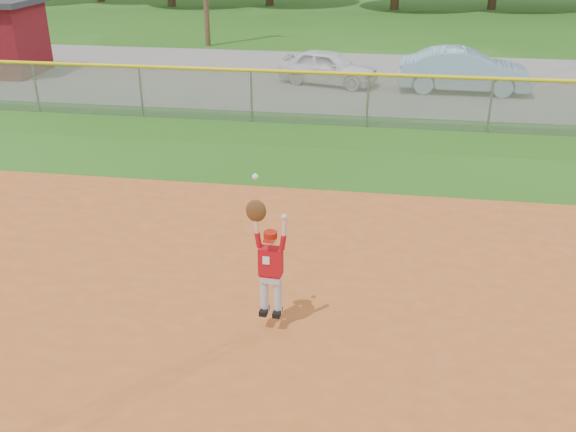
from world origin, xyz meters
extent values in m
plane|color=#225212|center=(0.00, 0.00, 0.00)|extent=(120.00, 120.00, 0.00)
cube|color=slate|center=(0.00, 16.00, 0.01)|extent=(44.00, 10.00, 0.03)
imported|color=silver|center=(-1.62, 14.98, 0.63)|extent=(3.80, 2.35, 1.21)
imported|color=#83ACC4|center=(3.02, 14.60, 0.75)|extent=(4.39, 1.60, 1.44)
cube|color=gray|center=(0.00, 10.00, 0.75)|extent=(40.00, 0.03, 1.50)
cylinder|color=yellow|center=(0.00, 10.00, 1.50)|extent=(40.00, 0.10, 0.10)
cylinder|color=gray|center=(-10.00, 10.00, 0.75)|extent=(0.06, 0.06, 1.50)
cylinder|color=gray|center=(-6.67, 10.00, 0.75)|extent=(0.06, 0.06, 1.50)
cylinder|color=gray|center=(-3.33, 10.00, 0.75)|extent=(0.06, 0.06, 1.50)
cylinder|color=gray|center=(0.00, 10.00, 0.75)|extent=(0.06, 0.06, 1.50)
cylinder|color=gray|center=(3.33, 10.00, 0.75)|extent=(0.06, 0.06, 1.50)
cylinder|color=silver|center=(-0.97, -0.21, 0.53)|extent=(0.12, 0.12, 0.54)
cylinder|color=silver|center=(-0.77, -0.22, 0.53)|extent=(0.12, 0.12, 0.54)
cube|color=black|center=(-0.97, -0.24, 0.30)|extent=(0.12, 0.22, 0.07)
cube|color=black|center=(-0.77, -0.26, 0.30)|extent=(0.12, 0.22, 0.07)
cube|color=silver|center=(-0.87, -0.22, 0.83)|extent=(0.29, 0.17, 0.11)
cube|color=maroon|center=(-0.87, -0.22, 0.90)|extent=(0.30, 0.18, 0.04)
cube|color=#AA0C15|center=(-0.87, -0.22, 1.10)|extent=(0.33, 0.19, 0.41)
cube|color=white|center=(-0.92, -0.31, 1.15)|extent=(0.10, 0.01, 0.12)
sphere|color=beige|center=(-0.87, -0.22, 1.45)|extent=(0.19, 0.19, 0.18)
cylinder|color=#A11709|center=(-0.87, -0.22, 1.50)|extent=(0.20, 0.20, 0.09)
cube|color=#A11709|center=(-0.87, -0.31, 1.46)|extent=(0.15, 0.11, 0.02)
cylinder|color=#AA0C15|center=(-1.04, -0.21, 1.41)|extent=(0.11, 0.08, 0.22)
cylinder|color=beige|center=(-1.06, -0.21, 1.64)|extent=(0.08, 0.07, 0.24)
ellipsoid|color=#4C2D14|center=(-1.06, -0.21, 1.84)|extent=(0.29, 0.14, 0.32)
sphere|color=white|center=(-1.06, -0.21, 2.33)|extent=(0.09, 0.09, 0.08)
cylinder|color=#AA0C15|center=(-0.70, -0.23, 1.41)|extent=(0.11, 0.08, 0.22)
cylinder|color=beige|center=(-0.68, -0.23, 1.64)|extent=(0.08, 0.07, 0.24)
sphere|color=beige|center=(-0.68, -0.23, 1.79)|extent=(0.09, 0.09, 0.09)
camera|label=1|loc=(0.59, -7.80, 5.34)|focal=40.00mm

